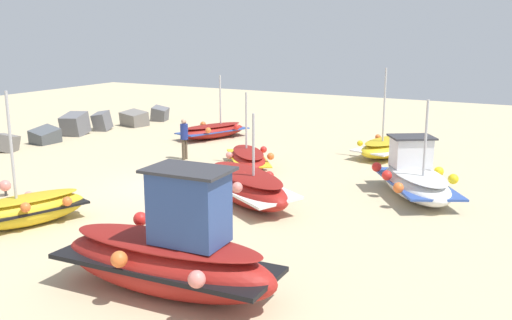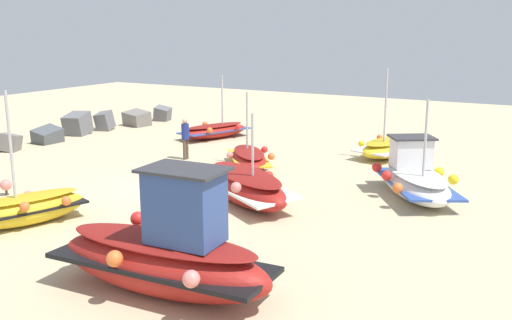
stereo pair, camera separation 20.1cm
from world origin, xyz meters
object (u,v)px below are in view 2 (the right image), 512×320
(fishing_boat_0, at_px, (27,208))
(fishing_boat_2, at_px, (415,179))
(fishing_boat_3, at_px, (393,147))
(fishing_boat_4, at_px, (165,254))
(fishing_boat_6, at_px, (215,131))
(fishing_boat_1, at_px, (249,158))
(mooring_buoy_0, at_px, (6,185))
(person_walking, at_px, (185,136))
(fishing_boat_5, at_px, (245,186))

(fishing_boat_0, height_order, fishing_boat_2, fishing_boat_0)
(fishing_boat_3, height_order, fishing_boat_4, fishing_boat_3)
(fishing_boat_6, bearing_deg, fishing_boat_1, 66.52)
(mooring_buoy_0, bearing_deg, fishing_boat_4, -109.24)
(person_walking, bearing_deg, fishing_boat_1, -178.28)
(fishing_boat_0, distance_m, fishing_boat_4, 6.25)
(fishing_boat_1, xyz_separation_m, fishing_boat_3, (4.66, -4.39, 0.05))
(fishing_boat_2, bearing_deg, fishing_boat_4, 130.79)
(fishing_boat_1, distance_m, fishing_boat_2, 6.82)
(fishing_boat_0, height_order, mooring_buoy_0, fishing_boat_0)
(person_walking, height_order, mooring_buoy_0, person_walking)
(fishing_boat_3, distance_m, mooring_buoy_0, 15.21)
(fishing_boat_2, bearing_deg, fishing_boat_5, 92.97)
(fishing_boat_4, bearing_deg, fishing_boat_5, 102.43)
(fishing_boat_3, distance_m, fishing_boat_4, 15.13)
(fishing_boat_2, distance_m, person_walking, 9.78)
(fishing_boat_6, height_order, person_walking, fishing_boat_6)
(fishing_boat_5, bearing_deg, fishing_boat_6, -20.37)
(fishing_boat_4, bearing_deg, fishing_boat_2, 70.84)
(fishing_boat_1, height_order, fishing_boat_5, fishing_boat_5)
(fishing_boat_2, bearing_deg, fishing_boat_3, -10.40)
(fishing_boat_6, distance_m, person_walking, 4.84)
(fishing_boat_5, relative_size, person_walking, 2.64)
(fishing_boat_0, relative_size, fishing_boat_5, 0.84)
(person_walking, bearing_deg, fishing_boat_2, 174.88)
(fishing_boat_2, height_order, fishing_boat_5, fishing_boat_2)
(fishing_boat_0, xyz_separation_m, fishing_boat_6, (13.37, 2.51, -0.09))
(fishing_boat_4, bearing_deg, fishing_boat_3, 85.41)
(fishing_boat_1, xyz_separation_m, fishing_boat_6, (4.45, 4.53, 0.01))
(fishing_boat_2, relative_size, fishing_boat_4, 0.87)
(fishing_boat_1, relative_size, fishing_boat_6, 0.86)
(fishing_boat_1, height_order, fishing_boat_4, fishing_boat_1)
(fishing_boat_4, distance_m, fishing_boat_6, 17.20)
(fishing_boat_1, relative_size, fishing_boat_2, 0.77)
(fishing_boat_2, distance_m, fishing_boat_4, 9.91)
(fishing_boat_2, bearing_deg, person_walking, 51.81)
(fishing_boat_0, relative_size, fishing_boat_1, 1.11)
(fishing_boat_2, relative_size, fishing_boat_6, 1.11)
(fishing_boat_2, distance_m, fishing_boat_6, 12.50)
(fishing_boat_4, bearing_deg, fishing_boat_0, 162.48)
(fishing_boat_1, relative_size, fishing_boat_5, 0.75)
(person_walking, bearing_deg, fishing_boat_0, 96.13)
(fishing_boat_2, relative_size, fishing_boat_3, 1.04)
(fishing_boat_1, bearing_deg, fishing_boat_3, 98.74)
(fishing_boat_5, height_order, person_walking, fishing_boat_5)
(fishing_boat_3, relative_size, fishing_boat_6, 1.06)
(fishing_boat_3, distance_m, fishing_boat_5, 9.12)
(fishing_boat_6, bearing_deg, mooring_buoy_0, 18.71)
(fishing_boat_1, bearing_deg, fishing_boat_4, -16.91)
(fishing_boat_2, xyz_separation_m, fishing_boat_3, (5.60, 2.36, -0.18))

